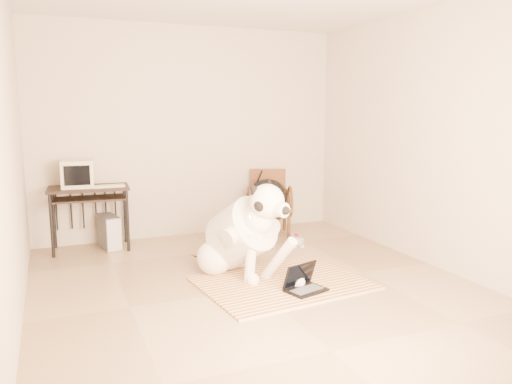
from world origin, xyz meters
TOP-DOWN VIEW (x-y plane):
  - floor at (0.00, 0.00)m, footprint 4.50×4.50m
  - wall_back at (0.00, 2.25)m, footprint 4.50×0.00m
  - wall_front at (0.00, -2.25)m, footprint 4.50×0.00m
  - wall_left at (-2.00, 0.00)m, footprint 0.00×4.50m
  - wall_right at (2.00, 0.00)m, footprint 0.00×4.50m
  - rug at (0.27, 0.02)m, footprint 1.64×1.32m
  - dog at (-0.01, 0.40)m, footprint 0.84×1.30m
  - laptop at (0.35, -0.25)m, footprint 0.41×0.35m
  - computer_desk at (-1.32, 1.95)m, footprint 0.94×0.57m
  - crt_monitor at (-1.43, 1.99)m, footprint 0.38×0.37m
  - desk_keyboard at (-1.11, 1.86)m, footprint 0.36×0.14m
  - pc_tower at (-1.12, 1.95)m, footprint 0.26×0.45m
  - rattan_chair at (0.95, 1.86)m, footprint 0.70×0.69m
  - backpack at (0.92, 1.82)m, footprint 0.51×0.39m
  - sneaker_left at (0.60, 1.29)m, footprint 0.25×0.32m
  - sneaker_right at (1.04, 1.24)m, footprint 0.22×0.34m

SIDE VIEW (x-z plane):
  - floor at x=0.00m, z-range 0.00..0.00m
  - rug at x=0.27m, z-range 0.00..0.02m
  - sneaker_left at x=0.60m, z-range -0.01..0.10m
  - sneaker_right at x=1.04m, z-range -0.01..0.10m
  - laptop at x=0.35m, z-range -0.05..0.20m
  - pc_tower at x=-1.12m, z-range 0.00..0.40m
  - dog at x=-0.01m, z-range -0.11..0.94m
  - rattan_chair at x=0.95m, z-range 0.00..0.85m
  - backpack at x=0.92m, z-range 0.38..0.73m
  - computer_desk at x=-1.32m, z-range 0.27..1.03m
  - desk_keyboard at x=-1.11m, z-range 0.75..0.78m
  - crt_monitor at x=-1.43m, z-range 0.75..1.07m
  - wall_back at x=0.00m, z-range -0.90..3.60m
  - wall_front at x=0.00m, z-range -0.90..3.60m
  - wall_left at x=-2.00m, z-range -0.90..3.60m
  - wall_right at x=2.00m, z-range -0.90..3.60m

